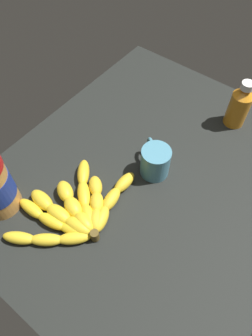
# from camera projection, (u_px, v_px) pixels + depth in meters

# --- Properties ---
(ground_plane) EXTENTS (0.88, 0.73, 0.04)m
(ground_plane) POSITION_uv_depth(u_px,v_px,m) (151.00, 179.00, 0.83)
(ground_plane) COLOR black
(banana_bunch) EXTENTS (0.33, 0.21, 0.04)m
(banana_bunch) POSITION_uv_depth(u_px,v_px,m) (75.00, 210.00, 0.73)
(banana_bunch) COLOR yellow
(banana_bunch) RESTS_ON ground_plane
(honey_bottle) EXTENTS (0.06, 0.06, 0.15)m
(honey_bottle) POSITION_uv_depth(u_px,v_px,m) (240.00, 105.00, 0.86)
(honey_bottle) COLOR orange
(honey_bottle) RESTS_ON ground_plane
(coffee_mug) EXTENTS (0.09, 0.10, 0.08)m
(coffee_mug) POSITION_uv_depth(u_px,v_px,m) (155.00, 161.00, 0.78)
(coffee_mug) COLOR teal
(coffee_mug) RESTS_ON ground_plane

